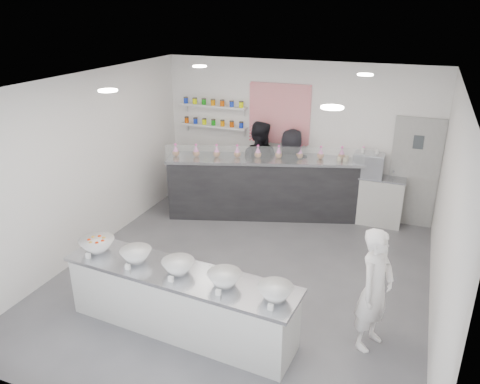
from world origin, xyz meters
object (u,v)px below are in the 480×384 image
prep_counter (180,301)px  woman_prep (375,290)px  staff_right (291,173)px  espresso_ledge (368,199)px  espresso_machine (368,165)px  staff_left (258,166)px  back_bar (267,187)px

prep_counter → woman_prep: bearing=18.7°
woman_prep → staff_right: 4.00m
espresso_ledge → espresso_machine: 0.69m
espresso_ledge → woman_prep: woman_prep is taller
staff_left → staff_right: 0.68m
prep_counter → woman_prep: (2.33, 0.60, 0.37)m
prep_counter → staff_right: size_ratio=1.79×
woman_prep → back_bar: bearing=59.9°
back_bar → staff_left: size_ratio=2.11×
staff_left → woman_prep: bearing=125.7°
espresso_machine → staff_left: size_ratio=0.30×
woman_prep → staff_left: 4.38m
back_bar → espresso_ledge: (1.92, 0.41, -0.13)m
espresso_machine → staff_right: staff_right is taller
back_bar → staff_left: (-0.29, 0.25, 0.32)m
back_bar → espresso_machine: bearing=-5.5°
espresso_machine → woman_prep: (0.56, -3.61, -0.37)m
staff_right → back_bar: bearing=18.4°
staff_left → back_bar: bearing=136.6°
espresso_ledge → staff_left: 2.25m
prep_counter → staff_right: staff_right is taller
espresso_machine → prep_counter: bearing=-112.8°
espresso_ledge → staff_right: staff_right is taller
back_bar → prep_counter: bearing=-106.9°
prep_counter → espresso_machine: bearing=71.5°
back_bar → staff_right: (0.39, 0.25, 0.27)m
prep_counter → back_bar: 3.81m
staff_right → prep_counter: bearing=71.6°
back_bar → espresso_machine: 1.97m
espresso_ledge → staff_right: size_ratio=0.73×
espresso_machine → staff_left: 2.15m
back_bar → staff_right: bearing=14.4°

